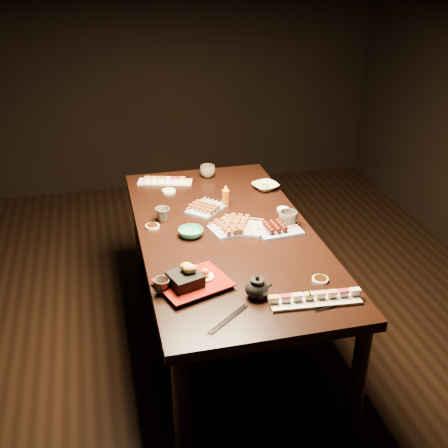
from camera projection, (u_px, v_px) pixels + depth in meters
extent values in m
plane|color=black|center=(220.00, 349.00, 3.24)|extent=(5.00, 5.00, 0.00)
cube|color=black|center=(226.00, 291.00, 3.11)|extent=(0.97, 1.83, 0.75)
imported|color=teal|center=(191.00, 233.00, 2.88)|extent=(0.17, 0.17, 0.04)
imported|color=beige|center=(265.00, 186.00, 3.42)|extent=(0.19, 0.19, 0.04)
imported|color=#4D463B|center=(162.00, 286.00, 2.42)|extent=(0.08, 0.08, 0.07)
imported|color=#4D463B|center=(288.00, 218.00, 2.98)|extent=(0.12, 0.12, 0.08)
imported|color=#4D463B|center=(163.00, 214.00, 3.04)|extent=(0.09, 0.09, 0.07)
imported|color=#4D463B|center=(208.00, 171.00, 3.58)|extent=(0.13, 0.13, 0.08)
cylinder|color=brown|center=(226.00, 196.00, 3.18)|extent=(0.05, 0.05, 0.13)
cylinder|color=white|center=(152.00, 226.00, 2.97)|extent=(0.08, 0.08, 0.01)
cylinder|color=white|center=(283.00, 209.00, 3.16)|extent=(0.09, 0.09, 0.01)
cylinder|color=white|center=(320.00, 280.00, 2.51)|extent=(0.09, 0.09, 0.01)
cylinder|color=white|center=(169.00, 191.00, 3.38)|extent=(0.09, 0.09, 0.01)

